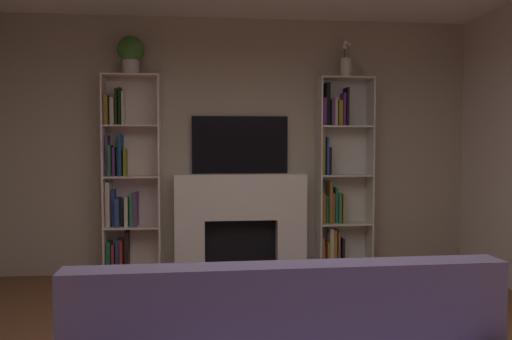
{
  "coord_description": "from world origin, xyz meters",
  "views": [
    {
      "loc": [
        -0.4,
        -2.74,
        1.45
      ],
      "look_at": [
        0.0,
        1.2,
        1.24
      ],
      "focal_mm": 35.88,
      "sensor_mm": 36.0,
      "label": 1
    }
  ],
  "objects_px": {
    "fireplace": "(241,220)",
    "bookshelf_left": "(126,183)",
    "vase_with_flowers": "(346,65)",
    "potted_plant": "(131,53)",
    "tv": "(240,145)",
    "bookshelf_right": "(337,180)"
  },
  "relations": [
    {
      "from": "fireplace",
      "to": "bookshelf_left",
      "type": "height_order",
      "value": "bookshelf_left"
    },
    {
      "from": "potted_plant",
      "to": "fireplace",
      "type": "bearing_deg",
      "value": 1.01
    },
    {
      "from": "tv",
      "to": "bookshelf_right",
      "type": "xyz_separation_m",
      "value": [
        1.1,
        -0.07,
        -0.39
      ]
    },
    {
      "from": "bookshelf_right",
      "to": "potted_plant",
      "type": "height_order",
      "value": "potted_plant"
    },
    {
      "from": "vase_with_flowers",
      "to": "potted_plant",
      "type": "bearing_deg",
      "value": 179.97
    },
    {
      "from": "tv",
      "to": "bookshelf_left",
      "type": "xyz_separation_m",
      "value": [
        -1.24,
        -0.07,
        -0.41
      ]
    },
    {
      "from": "fireplace",
      "to": "bookshelf_right",
      "type": "height_order",
      "value": "bookshelf_right"
    },
    {
      "from": "vase_with_flowers",
      "to": "fireplace",
      "type": "bearing_deg",
      "value": 178.93
    },
    {
      "from": "bookshelf_right",
      "to": "vase_with_flowers",
      "type": "distance_m",
      "value": 1.27
    },
    {
      "from": "fireplace",
      "to": "bookshelf_right",
      "type": "relative_size",
      "value": 0.71
    },
    {
      "from": "fireplace",
      "to": "tv",
      "type": "bearing_deg",
      "value": 90.0
    },
    {
      "from": "bookshelf_left",
      "to": "potted_plant",
      "type": "xyz_separation_m",
      "value": [
        0.07,
        -0.05,
        1.39
      ]
    },
    {
      "from": "bookshelf_left",
      "to": "vase_with_flowers",
      "type": "height_order",
      "value": "vase_with_flowers"
    },
    {
      "from": "fireplace",
      "to": "bookshelf_left",
      "type": "bearing_deg",
      "value": 178.7
    },
    {
      "from": "bookshelf_left",
      "to": "vase_with_flowers",
      "type": "xyz_separation_m",
      "value": [
        2.41,
        -0.05,
        1.29
      ]
    },
    {
      "from": "tv",
      "to": "bookshelf_right",
      "type": "distance_m",
      "value": 1.17
    },
    {
      "from": "fireplace",
      "to": "bookshelf_left",
      "type": "relative_size",
      "value": 0.71
    },
    {
      "from": "vase_with_flowers",
      "to": "bookshelf_right",
      "type": "bearing_deg",
      "value": 145.12
    },
    {
      "from": "fireplace",
      "to": "potted_plant",
      "type": "relative_size",
      "value": 3.81
    },
    {
      "from": "bookshelf_left",
      "to": "potted_plant",
      "type": "relative_size",
      "value": 5.39
    },
    {
      "from": "fireplace",
      "to": "bookshelf_left",
      "type": "distance_m",
      "value": 1.31
    },
    {
      "from": "tv",
      "to": "vase_with_flowers",
      "type": "bearing_deg",
      "value": -5.92
    }
  ]
}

